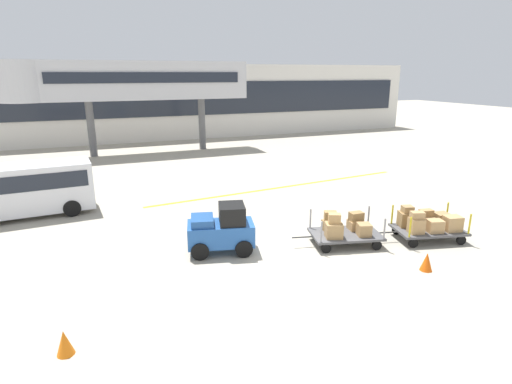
{
  "coord_description": "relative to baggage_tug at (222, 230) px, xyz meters",
  "views": [
    {
      "loc": [
        -6.03,
        -10.49,
        5.6
      ],
      "look_at": [
        -0.01,
        4.34,
        0.96
      ],
      "focal_mm": 28.94,
      "sensor_mm": 36.0,
      "label": 1
    }
  ],
  "objects": [
    {
      "name": "baggage_tug",
      "position": [
        0.0,
        0.0,
        0.0
      ],
      "size": [
        2.3,
        1.65,
        1.58
      ],
      "color": "#2659A5",
      "rests_on": "ground_plane"
    },
    {
      "name": "ground_plane",
      "position": [
        2.4,
        -1.38,
        -0.75
      ],
      "size": [
        120.0,
        120.0,
        0.0
      ],
      "primitive_type": "plane",
      "color": "#A8A08E"
    },
    {
      "name": "safety_cone_near",
      "position": [
        -4.55,
        -3.67,
        -0.48
      ],
      "size": [
        0.36,
        0.36,
        0.55
      ],
      "primitive_type": "cone",
      "color": "orange",
      "rests_on": "ground_plane"
    },
    {
      "name": "apron_lead_line",
      "position": [
        5.26,
        6.34,
        -0.75
      ],
      "size": [
        14.14,
        1.65,
        0.01
      ],
      "primitive_type": "cube",
      "rotation": [
        0.0,
        0.0,
        0.1
      ],
      "color": "yellow",
      "rests_on": "ground_plane"
    },
    {
      "name": "terminal_building",
      "position": [
        2.4,
        24.59,
        2.42
      ],
      "size": [
        48.69,
        2.51,
        6.32
      ],
      "color": "silver",
      "rests_on": "ground_plane"
    },
    {
      "name": "shuttle_van",
      "position": [
        -6.12,
        6.35,
        0.48
      ],
      "size": [
        4.92,
        2.25,
        2.1
      ],
      "color": "silver",
      "rests_on": "ground_plane"
    },
    {
      "name": "baggage_cart_lead",
      "position": [
        3.98,
        -0.99,
        -0.2
      ],
      "size": [
        3.09,
        1.91,
        1.22
      ],
      "color": "#4C4C4F",
      "rests_on": "ground_plane"
    },
    {
      "name": "safety_cone_far",
      "position": [
        5.15,
        -3.54,
        -0.48
      ],
      "size": [
        0.36,
        0.36,
        0.55
      ],
      "primitive_type": "cone",
      "color": "#EA590F",
      "rests_on": "ground_plane"
    },
    {
      "name": "baggage_cart_middle",
      "position": [
        6.92,
        -1.71,
        -0.18
      ],
      "size": [
        3.09,
        1.91,
        1.15
      ],
      "color": "#4C4C4F",
      "rests_on": "ground_plane"
    },
    {
      "name": "jet_bridge",
      "position": [
        -1.22,
        18.61,
        4.28
      ],
      "size": [
        16.28,
        3.0,
        6.38
      ],
      "color": "#B7B7BC",
      "rests_on": "ground_plane"
    }
  ]
}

